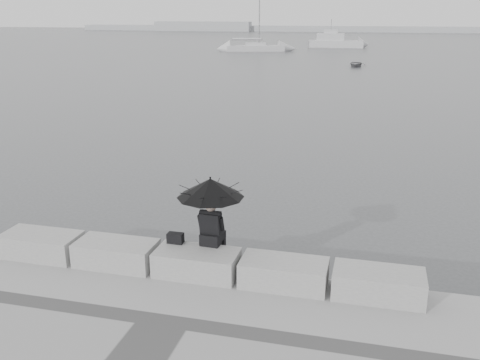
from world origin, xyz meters
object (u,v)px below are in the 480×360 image
(motor_cruiser, at_px, (336,42))
(dinghy, at_px, (356,64))
(sailboat_left, at_px, (255,48))
(seated_person, at_px, (210,195))

(motor_cruiser, relative_size, dinghy, 3.09)
(sailboat_left, height_order, dinghy, sailboat_left)
(seated_person, relative_size, dinghy, 0.49)
(motor_cruiser, height_order, dinghy, motor_cruiser)
(motor_cruiser, bearing_deg, sailboat_left, -135.08)
(sailboat_left, bearing_deg, motor_cruiser, 31.55)
(seated_person, bearing_deg, sailboat_left, 105.02)
(sailboat_left, xyz_separation_m, motor_cruiser, (10.63, 11.65, 0.38))
(dinghy, bearing_deg, motor_cruiser, 102.91)
(sailboat_left, distance_m, motor_cruiser, 15.78)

